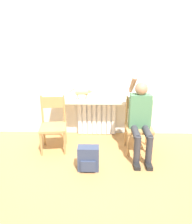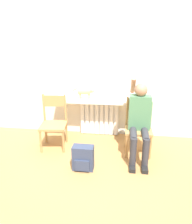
% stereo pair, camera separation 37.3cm
% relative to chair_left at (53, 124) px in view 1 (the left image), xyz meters
% --- Properties ---
extents(ground_plane, '(12.00, 12.00, 0.00)m').
position_rel_chair_left_xyz_m(ground_plane, '(0.73, -0.53, -0.46)').
color(ground_plane, '#B27F47').
extents(wall_with_window, '(7.00, 0.06, 2.70)m').
position_rel_chair_left_xyz_m(wall_with_window, '(0.73, 0.70, 0.89)').
color(wall_with_window, silver).
rests_on(wall_with_window, ground_plane).
extents(radiator, '(0.76, 0.08, 0.71)m').
position_rel_chair_left_xyz_m(radiator, '(0.73, 0.62, -0.11)').
color(radiator, white).
rests_on(radiator, ground_plane).
extents(windowsill, '(1.69, 0.34, 0.05)m').
position_rel_chair_left_xyz_m(windowsill, '(0.73, 0.50, 0.27)').
color(windowsill, white).
rests_on(windowsill, radiator).
extents(window_glass, '(1.62, 0.01, 0.98)m').
position_rel_chair_left_xyz_m(window_glass, '(0.73, 0.66, 0.79)').
color(window_glass, white).
rests_on(window_glass, windowsill).
extents(chair_left, '(0.48, 0.48, 0.93)m').
position_rel_chair_left_xyz_m(chair_left, '(0.00, 0.00, 0.00)').
color(chair_left, '#B2844C').
rests_on(chair_left, ground_plane).
extents(chair_right, '(0.44, 0.44, 0.93)m').
position_rel_chair_left_xyz_m(chair_right, '(1.45, 0.00, 0.00)').
color(chair_right, '#B2844C').
rests_on(chair_right, ground_plane).
extents(person, '(0.36, 1.03, 1.32)m').
position_rel_chair_left_xyz_m(person, '(1.45, -0.13, 0.19)').
color(person, '#333338').
rests_on(person, ground_plane).
extents(cat, '(0.45, 0.12, 0.24)m').
position_rel_chair_left_xyz_m(cat, '(0.47, 0.49, 0.44)').
color(cat, '#DBB77A').
rests_on(cat, windowsill).
extents(backpack, '(0.31, 0.20, 0.37)m').
position_rel_chair_left_xyz_m(backpack, '(0.63, -0.64, -0.28)').
color(backpack, '#333D56').
rests_on(backpack, ground_plane).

